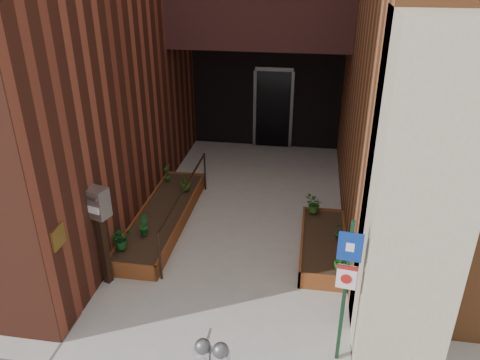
% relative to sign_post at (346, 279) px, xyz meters
% --- Properties ---
extents(ground, '(80.00, 80.00, 0.00)m').
position_rel_sign_post_xyz_m(ground, '(-1.79, 0.27, -1.32)').
color(ground, '#9E9991').
rests_on(ground, ground).
extents(planter_left, '(0.90, 3.60, 0.30)m').
position_rel_sign_post_xyz_m(planter_left, '(-3.34, 2.97, -1.18)').
color(planter_left, brown).
rests_on(planter_left, ground).
extents(planter_right, '(0.80, 2.20, 0.30)m').
position_rel_sign_post_xyz_m(planter_right, '(-0.19, 2.47, -1.18)').
color(planter_right, brown).
rests_on(planter_right, ground).
extents(handrail, '(0.04, 3.34, 0.90)m').
position_rel_sign_post_xyz_m(handrail, '(-2.84, 2.92, -0.57)').
color(handrail, black).
rests_on(handrail, ground).
extents(sign_post, '(0.29, 0.08, 2.14)m').
position_rel_sign_post_xyz_m(sign_post, '(0.00, 0.00, 0.00)').
color(sign_post, '#12311C').
rests_on(sign_post, ground).
extents(payment_dropbox, '(0.40, 0.34, 1.72)m').
position_rel_sign_post_xyz_m(payment_dropbox, '(-3.69, 1.07, -0.07)').
color(payment_dropbox, black).
rests_on(payment_dropbox, ground).
extents(shrub_left_a, '(0.49, 0.49, 0.39)m').
position_rel_sign_post_xyz_m(shrub_left_a, '(-3.64, 1.62, -0.82)').
color(shrub_left_a, '#17511C').
rests_on(shrub_left_a, planter_left).
extents(shrub_left_b, '(0.27, 0.27, 0.37)m').
position_rel_sign_post_xyz_m(shrub_left_b, '(-3.41, 2.10, -0.83)').
color(shrub_left_b, '#16501C').
rests_on(shrub_left_b, planter_left).
extents(shrub_left_c, '(0.29, 0.29, 0.41)m').
position_rel_sign_post_xyz_m(shrub_left_c, '(-3.12, 3.92, -0.81)').
color(shrub_left_c, '#234F16').
rests_on(shrub_left_c, planter_left).
extents(shrub_left_d, '(0.28, 0.28, 0.38)m').
position_rel_sign_post_xyz_m(shrub_left_d, '(-3.64, 4.30, -0.83)').
color(shrub_left_d, '#285E1B').
rests_on(shrub_left_d, planter_left).
extents(shrub_right_a, '(0.27, 0.27, 0.34)m').
position_rel_sign_post_xyz_m(shrub_right_a, '(0.06, 1.57, -0.85)').
color(shrub_right_a, '#185016').
rests_on(shrub_right_a, planter_right).
extents(shrub_right_b, '(0.20, 0.20, 0.32)m').
position_rel_sign_post_xyz_m(shrub_right_b, '(0.06, 2.53, -0.86)').
color(shrub_right_b, '#295919').
rests_on(shrub_right_b, planter_right).
extents(shrub_right_c, '(0.45, 0.45, 0.36)m').
position_rel_sign_post_xyz_m(shrub_right_c, '(-0.39, 3.37, -0.84)').
color(shrub_right_c, '#285C1A').
rests_on(shrub_right_c, planter_right).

